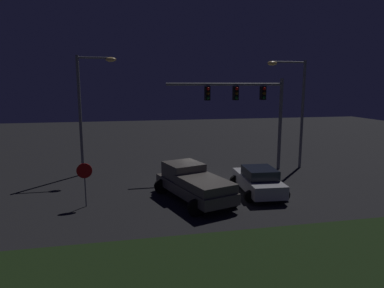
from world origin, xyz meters
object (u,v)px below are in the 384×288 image
(street_lamp_right, at_px, (295,100))
(stop_sign, at_px, (85,176))
(car_sedan, at_px, (258,181))
(street_lamp_left, at_px, (88,101))
(pickup_truck, at_px, (193,181))
(traffic_signal_gantry, at_px, (249,102))

(street_lamp_right, bearing_deg, stop_sign, -159.15)
(car_sedan, relative_size, stop_sign, 2.02)
(street_lamp_left, xyz_separation_m, stop_sign, (0.29, -6.61, -3.47))
(car_sedan, xyz_separation_m, street_lamp_left, (-9.61, 6.35, 4.29))
(pickup_truck, xyz_separation_m, street_lamp_left, (-5.76, 6.62, 4.03))
(street_lamp_left, xyz_separation_m, street_lamp_right, (14.39, -1.24, -0.07))
(pickup_truck, bearing_deg, street_lamp_right, -75.75)
(street_lamp_left, distance_m, street_lamp_right, 14.44)
(stop_sign, bearing_deg, pickup_truck, -0.17)
(pickup_truck, bearing_deg, stop_sign, 72.10)
(pickup_truck, xyz_separation_m, stop_sign, (-5.47, 0.02, 0.56))
(street_lamp_left, relative_size, street_lamp_right, 1.02)
(traffic_signal_gantry, bearing_deg, car_sedan, -103.85)
(stop_sign, bearing_deg, street_lamp_left, 92.53)
(traffic_signal_gantry, distance_m, stop_sign, 12.30)
(street_lamp_left, height_order, street_lamp_right, street_lamp_left)
(street_lamp_left, height_order, stop_sign, street_lamp_left)
(pickup_truck, distance_m, street_lamp_right, 10.91)
(traffic_signal_gantry, xyz_separation_m, stop_sign, (-10.57, -5.33, -3.34))
(pickup_truck, relative_size, street_lamp_left, 0.72)
(car_sedan, xyz_separation_m, traffic_signal_gantry, (1.25, 5.08, 4.16))
(street_lamp_left, relative_size, stop_sign, 3.57)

